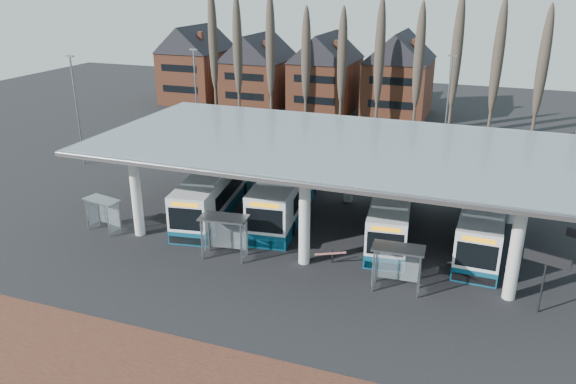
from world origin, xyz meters
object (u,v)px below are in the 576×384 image
(bus_2, at_px, (392,211))
(shelter_1, at_px, (225,227))
(bus_0, at_px, (216,190))
(shelter_2, at_px, (398,258))
(shelter_0, at_px, (104,207))
(bus_3, at_px, (483,220))
(bus_1, at_px, (288,190))

(bus_2, bearing_deg, shelter_1, -147.52)
(bus_0, xyz_separation_m, shelter_2, (14.96, -6.89, 0.33))
(bus_0, height_order, bus_2, bus_0)
(shelter_1, height_order, shelter_2, shelter_1)
(bus_0, relative_size, shelter_0, 4.63)
(bus_0, relative_size, shelter_2, 4.28)
(bus_3, relative_size, shelter_0, 4.45)
(bus_3, bearing_deg, shelter_2, -116.54)
(bus_1, xyz_separation_m, bus_2, (8.03, -0.93, -0.19))
(bus_3, height_order, shelter_0, bus_3)
(shelter_1, bearing_deg, bus_0, 114.43)
(shelter_0, xyz_separation_m, shelter_2, (20.62, -0.95, 0.24))
(shelter_2, bearing_deg, shelter_0, 174.31)
(bus_0, height_order, shelter_2, bus_0)
(shelter_0, relative_size, shelter_1, 0.87)
(bus_0, xyz_separation_m, shelter_1, (4.05, -6.62, 0.40))
(shelter_1, bearing_deg, bus_3, 20.18)
(bus_2, bearing_deg, shelter_2, -83.76)
(bus_3, bearing_deg, shelter_1, -151.40)
(bus_0, height_order, shelter_1, bus_0)
(shelter_1, relative_size, shelter_2, 1.06)
(bus_0, bearing_deg, shelter_0, -142.64)
(bus_0, bearing_deg, bus_1, 9.05)
(bus_3, height_order, shelter_2, bus_3)
(shelter_0, bearing_deg, bus_2, 31.49)
(bus_2, distance_m, shelter_0, 20.07)
(bus_0, xyz_separation_m, bus_3, (19.25, 1.19, -0.04))
(bus_1, relative_size, bus_3, 1.10)
(bus_2, xyz_separation_m, shelter_1, (-9.20, -7.40, 0.49))
(bus_2, relative_size, shelter_2, 4.02)
(bus_0, xyz_separation_m, bus_1, (5.22, 1.71, 0.10))
(shelter_1, bearing_deg, bus_2, 31.82)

